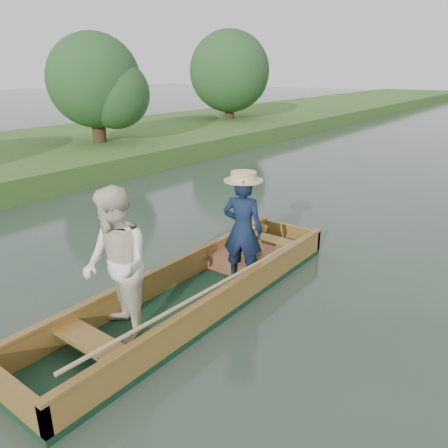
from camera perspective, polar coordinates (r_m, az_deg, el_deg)
The scene contains 3 objects.
ground at distance 5.85m, azimuth -3.63°, elevation -10.40°, with size 120.00×120.00×0.00m, color #283D30.
trees_far at distance 13.64m, azimuth 20.79°, elevation 16.95°, with size 22.97×13.29×4.63m.
punt at distance 5.44m, azimuth -5.68°, elevation -5.87°, with size 1.20×5.00×1.80m.
Camera 1 is at (3.35, -3.79, 2.93)m, focal length 35.00 mm.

